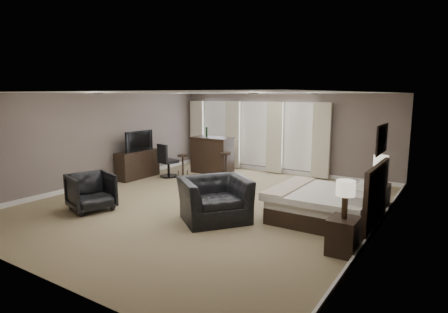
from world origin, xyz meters
The scene contains 16 objects.
room centered at (0.00, 0.00, 1.30)m, with size 7.60×8.60×2.64m.
window_bay centered at (-1.00, 4.11, 1.20)m, with size 5.25×0.20×2.30m.
bed centered at (2.58, 0.35, 0.64)m, with size 2.00×1.91×1.27m, color silver.
nightstand_near centered at (3.47, -1.10, 0.30)m, with size 0.44×0.54×0.59m, color black.
nightstand_far centered at (3.47, 1.80, 0.28)m, with size 0.43×0.52×0.57m, color black.
lamp_near centered at (3.47, -1.10, 0.90)m, with size 0.30×0.30×0.62m, color beige.
lamp_far centered at (3.47, 1.80, 0.89)m, with size 0.32×0.32×0.65m, color beige.
wall_art centered at (3.70, 0.35, 1.75)m, with size 0.04×0.96×0.56m, color slate.
dresser centered at (-3.45, 1.11, 0.42)m, with size 0.47×1.46×0.85m, color black.
tv centered at (-3.45, 1.11, 0.92)m, with size 1.09×0.63×0.14m, color black.
armchair_near centered at (0.78, -0.87, 0.59)m, with size 1.35×0.88×1.18m, color black.
armchair_far centered at (-1.91, -1.81, 0.46)m, with size 0.89×0.84×0.92m, color black.
bar_counter centered at (-1.94, 3.00, 0.60)m, with size 1.37×0.71×1.20m, color black.
bar_stool_left centered at (-2.45, 2.09, 0.35)m, with size 0.33×0.33×0.69m, color black.
bar_stool_right centered at (-1.23, 2.73, 0.39)m, with size 0.37×0.37×0.77m, color black.
desk_chair centered at (-2.73, 1.73, 0.53)m, with size 0.54×0.54×1.06m, color black.
Camera 1 is at (4.98, -7.00, 2.56)m, focal length 30.00 mm.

